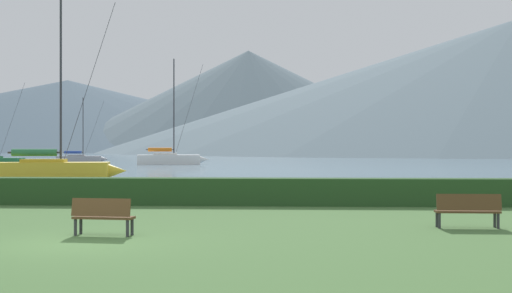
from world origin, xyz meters
TOP-DOWN VIEW (x-y plane):
  - ground_plane at (0.00, 0.00)m, footprint 1000.00×1000.00m
  - harbor_water at (0.00, 137.00)m, footprint 320.00×246.00m
  - hedge_line at (0.00, 11.00)m, footprint 80.00×1.20m
  - sailboat_slip_0 at (-25.25, 82.13)m, footprint 7.33×3.29m
  - sailboat_slip_3 at (-10.71, 72.77)m, footprint 9.32×4.17m
  - sailboat_slip_4 at (-11.14, 30.51)m, footprint 9.08×4.01m
  - park_bench_near_path at (9.90, 3.62)m, footprint 1.75×0.49m
  - park_bench_under_tree at (0.30, 1.47)m, footprint 1.58×0.65m
  - distant_hill_west_ridge at (-131.10, 399.96)m, footprint 353.31×353.31m
  - distant_hill_east_ridge at (-17.10, 329.64)m, footprint 196.70×196.70m

SIDE VIEW (x-z plane):
  - ground_plane at x=0.00m, z-range 0.00..0.00m
  - harbor_water at x=0.00m, z-range 0.00..0.00m
  - hedge_line at x=0.00m, z-range 0.00..1.04m
  - park_bench_under_tree at x=0.30m, z-range 0.05..1.00m
  - park_bench_near_path at x=9.90m, z-range 0.06..1.01m
  - sailboat_slip_0 at x=-25.25m, z-range -4.06..5.26m
  - sailboat_slip_4 at x=-11.14m, z-range -5.62..7.13m
  - sailboat_slip_3 at x=-10.71m, z-range -5.99..7.55m
  - distant_hill_west_ridge at x=-131.10m, z-range 0.00..42.71m
  - distant_hill_east_ridge at x=-17.10m, z-range 0.00..50.09m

